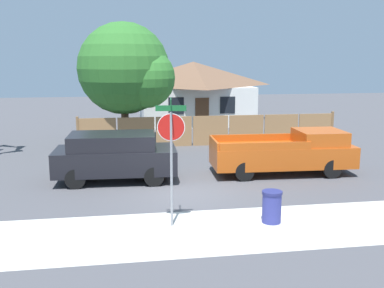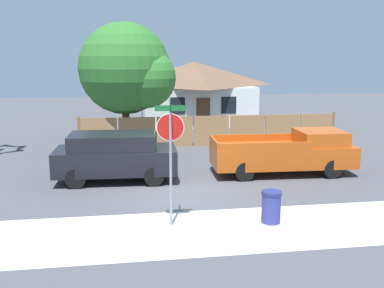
{
  "view_description": "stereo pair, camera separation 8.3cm",
  "coord_description": "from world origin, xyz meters",
  "px_view_note": "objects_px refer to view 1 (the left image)",
  "views": [
    {
      "loc": [
        -2.08,
        -14.72,
        4.54
      ],
      "look_at": [
        0.34,
        0.37,
        1.6
      ],
      "focal_mm": 42.0,
      "sensor_mm": 36.0,
      "label": 1
    },
    {
      "loc": [
        -2.0,
        -14.73,
        4.54
      ],
      "look_at": [
        0.34,
        0.37,
        1.6
      ],
      "focal_mm": 42.0,
      "sensor_mm": 36.0,
      "label": 2
    }
  ],
  "objects_px": {
    "house": "(193,91)",
    "trash_bin": "(272,207)",
    "stop_sign": "(171,141)",
    "orange_pickup": "(287,152)",
    "oak_tree": "(128,71)",
    "red_suv": "(115,155)"
  },
  "relations": [
    {
      "from": "house",
      "to": "trash_bin",
      "type": "distance_m",
      "value": 20.71
    },
    {
      "from": "house",
      "to": "trash_bin",
      "type": "xyz_separation_m",
      "value": [
        -1.15,
        -20.6,
        -1.76
      ]
    },
    {
      "from": "stop_sign",
      "to": "orange_pickup",
      "type": "bearing_deg",
      "value": 49.88
    },
    {
      "from": "house",
      "to": "oak_tree",
      "type": "bearing_deg",
      "value": -120.35
    },
    {
      "from": "stop_sign",
      "to": "trash_bin",
      "type": "relative_size",
      "value": 3.85
    },
    {
      "from": "orange_pickup",
      "to": "stop_sign",
      "type": "relative_size",
      "value": 1.6
    },
    {
      "from": "house",
      "to": "oak_tree",
      "type": "distance_m",
      "value": 9.6
    },
    {
      "from": "oak_tree",
      "to": "stop_sign",
      "type": "xyz_separation_m",
      "value": [
        0.85,
        -12.24,
        -1.52
      ]
    },
    {
      "from": "oak_tree",
      "to": "house",
      "type": "bearing_deg",
      "value": 59.65
    },
    {
      "from": "house",
      "to": "orange_pickup",
      "type": "xyz_separation_m",
      "value": [
        1.23,
        -15.5,
        -1.36
      ]
    },
    {
      "from": "stop_sign",
      "to": "trash_bin",
      "type": "bearing_deg",
      "value": 2.14
    },
    {
      "from": "house",
      "to": "red_suv",
      "type": "xyz_separation_m",
      "value": [
        -5.48,
        -15.49,
        -1.24
      ]
    },
    {
      "from": "house",
      "to": "oak_tree",
      "type": "height_order",
      "value": "oak_tree"
    },
    {
      "from": "house",
      "to": "trash_bin",
      "type": "height_order",
      "value": "house"
    },
    {
      "from": "orange_pickup",
      "to": "stop_sign",
      "type": "xyz_separation_m",
      "value": [
        -5.16,
        -4.89,
        1.51
      ]
    },
    {
      "from": "orange_pickup",
      "to": "trash_bin",
      "type": "distance_m",
      "value": 5.64
    },
    {
      "from": "oak_tree",
      "to": "red_suv",
      "type": "xyz_separation_m",
      "value": [
        -0.71,
        -7.34,
        -2.91
      ]
    },
    {
      "from": "orange_pickup",
      "to": "trash_bin",
      "type": "xyz_separation_m",
      "value": [
        -2.38,
        -5.1,
        -0.4
      ]
    },
    {
      "from": "oak_tree",
      "to": "red_suv",
      "type": "bearing_deg",
      "value": -95.52
    },
    {
      "from": "oak_tree",
      "to": "red_suv",
      "type": "relative_size",
      "value": 1.41
    },
    {
      "from": "red_suv",
      "to": "stop_sign",
      "type": "distance_m",
      "value": 5.33
    },
    {
      "from": "red_suv",
      "to": "orange_pickup",
      "type": "height_order",
      "value": "red_suv"
    }
  ]
}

